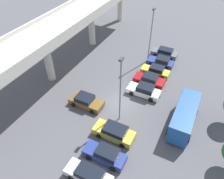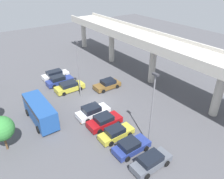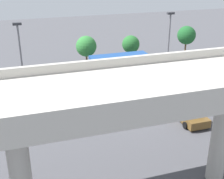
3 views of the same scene
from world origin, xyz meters
TOP-DOWN VIEW (x-y plane):
  - ground_plane at (0.00, 0.00)m, footprint 106.54×106.54m
  - parked_car_1 at (-8.62, -2.28)m, footprint 2.03×4.64m
  - parked_car_2 at (-5.51, -1.81)m, footprint 2.25×4.86m
  - parked_car_3 at (-2.55, 3.87)m, footprint 2.25×4.59m
  - parked_car_4 at (2.97, -2.35)m, footprint 2.18×4.64m
  - parked_car_5 at (5.66, -2.18)m, footprint 2.26×4.56m
  - parked_car_6 at (8.38, -2.30)m, footprint 1.97×4.44m
  - parked_car_7 at (11.20, -2.29)m, footprint 2.14×4.33m
  - shuttle_bus at (-0.16, -8.54)m, footprint 7.24×2.66m
  - lamp_post_near_aisle at (-2.76, -1.19)m, footprint 0.70×0.35m
  - lamp_post_mid_lot at (11.52, 0.12)m, footprint 0.70×0.35m
  - tree_front_left at (-12.46, -13.87)m, footprint 2.71×2.71m
  - tree_front_centre at (-3.75, -14.05)m, footprint 2.48×2.48m
  - tree_front_right at (2.80, -13.61)m, footprint 2.77×2.77m
  - traffic_cone at (3.55, -4.42)m, footprint 0.44×0.44m

SIDE VIEW (x-z plane):
  - ground_plane at x=0.00m, z-range 0.00..0.00m
  - traffic_cone at x=3.55m, z-range -0.02..0.68m
  - parked_car_6 at x=8.38m, z-range -0.05..1.41m
  - parked_car_7 at x=11.20m, z-range -0.05..1.46m
  - parked_car_3 at x=-2.55m, z-range -0.05..1.46m
  - parked_car_5 at x=5.66m, z-range -0.05..1.50m
  - parked_car_2 at x=-5.51m, z-range -0.04..1.51m
  - parked_car_4 at x=2.97m, z-range -0.06..1.58m
  - parked_car_1 at x=-8.62m, z-range -0.05..1.60m
  - shuttle_bus at x=-0.16m, z-range 0.28..3.13m
  - tree_front_centre at x=-3.75m, z-range 0.66..4.49m
  - tree_front_right at x=2.80m, z-range 0.77..5.11m
  - tree_front_left at x=-12.46m, z-range 0.96..5.61m
  - lamp_post_near_aisle at x=-2.76m, z-range 0.70..9.75m
  - lamp_post_mid_lot at x=11.52m, z-range 0.71..9.84m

